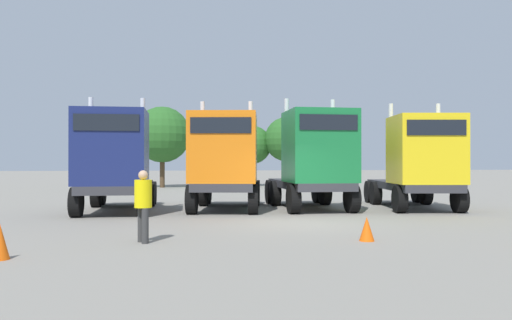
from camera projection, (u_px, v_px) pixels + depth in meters
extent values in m
plane|color=gray|center=(301.00, 223.00, 15.34)|extent=(200.00, 200.00, 0.00)
cube|color=#333338|center=(119.00, 187.00, 19.42)|extent=(2.27, 6.16, 0.30)
cube|color=navy|center=(112.00, 147.00, 17.55)|extent=(2.43, 2.37, 2.62)
cube|color=black|center=(107.00, 122.00, 16.37)|extent=(2.10, 0.07, 0.55)
cylinder|color=silver|center=(143.00, 141.00, 18.99)|extent=(0.18, 0.18, 3.22)
cylinder|color=silver|center=(91.00, 140.00, 18.73)|extent=(0.18, 0.18, 3.22)
cylinder|color=#333338|center=(123.00, 180.00, 20.75)|extent=(1.11, 1.11, 0.12)
cylinder|color=black|center=(143.00, 202.00, 17.22)|extent=(0.36, 1.02, 1.02)
cylinder|color=black|center=(76.00, 202.00, 16.92)|extent=(0.36, 1.02, 1.02)
cylinder|color=black|center=(150.00, 194.00, 21.02)|extent=(0.36, 1.02, 1.02)
cylinder|color=black|center=(96.00, 195.00, 20.71)|extent=(0.36, 1.02, 1.02)
cylinder|color=black|center=(152.00, 193.00, 22.11)|extent=(0.36, 1.02, 1.02)
cylinder|color=black|center=(101.00, 193.00, 21.80)|extent=(0.36, 1.02, 1.02)
cube|color=#333338|center=(227.00, 185.00, 20.05)|extent=(3.15, 6.00, 0.30)
cube|color=orange|center=(224.00, 148.00, 18.39)|extent=(2.77, 2.75, 2.54)
cube|color=black|center=(221.00, 125.00, 17.19)|extent=(2.08, 0.40, 0.55)
cylinder|color=silver|center=(251.00, 141.00, 19.71)|extent=(0.21, 0.21, 3.14)
cylinder|color=silver|center=(202.00, 141.00, 19.75)|extent=(0.21, 0.21, 3.14)
cylinder|color=#333338|center=(229.00, 178.00, 21.31)|extent=(1.27, 1.27, 0.12)
cylinder|color=black|center=(253.00, 199.00, 17.87)|extent=(0.53, 1.11, 1.07)
cylinder|color=black|center=(192.00, 199.00, 17.92)|extent=(0.53, 1.11, 1.07)
cylinder|color=black|center=(255.00, 193.00, 21.28)|extent=(0.53, 1.11, 1.07)
cylinder|color=black|center=(204.00, 193.00, 21.32)|extent=(0.53, 1.11, 1.07)
cylinder|color=black|center=(256.00, 192.00, 22.38)|extent=(0.53, 1.11, 1.07)
cylinder|color=black|center=(207.00, 192.00, 22.42)|extent=(0.53, 1.11, 1.07)
cube|color=#333338|center=(308.00, 184.00, 20.37)|extent=(2.21, 5.75, 0.30)
cube|color=#197238|center=(319.00, 146.00, 18.71)|extent=(2.41, 2.38, 2.67)
cube|color=black|center=(329.00, 122.00, 17.52)|extent=(2.10, 0.05, 0.55)
cylinder|color=silver|center=(333.00, 140.00, 20.18)|extent=(0.18, 0.18, 3.27)
cylinder|color=silver|center=(287.00, 140.00, 19.89)|extent=(0.18, 0.18, 3.27)
cylinder|color=#333338|center=(300.00, 178.00, 21.62)|extent=(1.10, 1.10, 0.12)
cylinder|color=black|center=(352.00, 198.00, 18.39)|extent=(0.35, 1.07, 1.07)
cylinder|color=black|center=(293.00, 199.00, 18.05)|extent=(0.35, 1.07, 1.07)
cylinder|color=black|center=(325.00, 193.00, 21.79)|extent=(0.35, 1.07, 1.07)
cylinder|color=black|center=(275.00, 193.00, 21.46)|extent=(0.35, 1.07, 1.07)
cylinder|color=black|center=(318.00, 191.00, 22.88)|extent=(0.35, 1.07, 1.07)
cylinder|color=black|center=(270.00, 192.00, 22.54)|extent=(0.35, 1.07, 1.07)
cube|color=#333338|center=(410.00, 185.00, 20.65)|extent=(3.05, 6.19, 0.30)
cube|color=yellow|center=(425.00, 150.00, 18.82)|extent=(2.71, 2.59, 2.55)
cube|color=black|center=(437.00, 127.00, 17.67)|extent=(2.08, 0.35, 0.55)
cylinder|color=silver|center=(438.00, 143.00, 20.11)|extent=(0.20, 0.20, 3.15)
cylinder|color=silver|center=(391.00, 143.00, 20.10)|extent=(0.20, 0.20, 3.15)
cylinder|color=#333338|center=(401.00, 179.00, 21.96)|extent=(1.25, 1.25, 0.12)
cylinder|color=black|center=(460.00, 199.00, 18.38)|extent=(0.50, 1.05, 1.01)
cylinder|color=black|center=(400.00, 199.00, 18.38)|extent=(0.50, 1.05, 1.01)
cylinder|color=black|center=(426.00, 193.00, 22.02)|extent=(0.50, 1.05, 1.01)
cylinder|color=black|center=(376.00, 193.00, 22.01)|extent=(0.50, 1.05, 1.01)
cylinder|color=black|center=(417.00, 192.00, 23.12)|extent=(0.50, 1.05, 1.01)
cylinder|color=black|center=(370.00, 192.00, 23.11)|extent=(0.50, 1.05, 1.01)
cylinder|color=#333333|center=(141.00, 225.00, 11.68)|extent=(0.21, 0.21, 0.81)
cylinder|color=#333333|center=(145.00, 226.00, 11.44)|extent=(0.21, 0.21, 0.81)
cylinder|color=yellow|center=(143.00, 194.00, 11.57)|extent=(0.52, 0.52, 0.64)
sphere|color=tan|center=(143.00, 175.00, 11.57)|extent=(0.22, 0.22, 0.22)
cone|color=#F2590C|center=(367.00, 229.00, 11.82)|extent=(0.36, 0.36, 0.57)
cone|color=#F2590C|center=(0.00, 241.00, 9.55)|extent=(0.36, 0.36, 0.70)
cylinder|color=#4C3823|center=(162.00, 172.00, 37.01)|extent=(0.36, 0.36, 2.26)
sphere|color=#286023|center=(162.00, 135.00, 37.03)|extent=(4.14, 4.14, 4.14)
cylinder|color=#4C3823|center=(252.00, 173.00, 38.99)|extent=(0.36, 0.36, 2.03)
sphere|color=#286023|center=(252.00, 145.00, 39.00)|extent=(2.99, 2.99, 2.99)
cylinder|color=#4C3823|center=(287.00, 172.00, 38.38)|extent=(0.36, 0.36, 2.27)
sphere|color=#286023|center=(287.00, 139.00, 38.39)|extent=(3.40, 3.40, 3.40)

